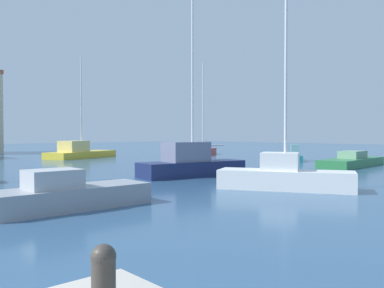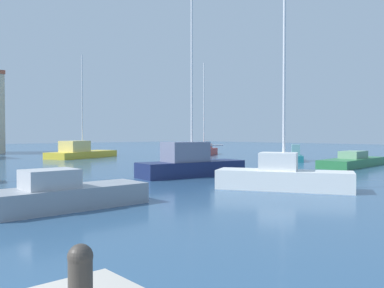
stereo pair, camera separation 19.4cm
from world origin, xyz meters
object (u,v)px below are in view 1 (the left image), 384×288
sailboat_red_near_pier (203,150)px  motorboat_grey_behind_lamppost (70,195)px  motorboat_teal_far_right (295,156)px  sailboat_yellow_inner_mooring (79,152)px  motorboat_green_far_left (352,161)px  sailboat_white_distant_east (284,176)px  sailboat_navy_center_channel (191,163)px  mooring_bollard (104,280)px

sailboat_red_near_pier → motorboat_grey_behind_lamppost: bearing=-141.1°
motorboat_teal_far_right → motorboat_grey_behind_lamppost: 26.95m
sailboat_yellow_inner_mooring → sailboat_red_near_pier: sailboat_red_near_pier is taller
sailboat_yellow_inner_mooring → motorboat_green_far_left: size_ratio=1.31×
sailboat_white_distant_east → motorboat_green_far_left: sailboat_white_distant_east is taller
sailboat_red_near_pier → sailboat_navy_center_channel: size_ratio=0.99×
motorboat_grey_behind_lamppost → sailboat_red_near_pier: bearing=38.9°
sailboat_navy_center_channel → motorboat_teal_far_right: bearing=12.4°
sailboat_navy_center_channel → sailboat_yellow_inner_mooring: bearing=80.2°
sailboat_navy_center_channel → mooring_bollard: bearing=-133.9°
sailboat_navy_center_channel → motorboat_grey_behind_lamppost: bearing=-153.3°
sailboat_red_near_pier → sailboat_white_distant_east: size_ratio=1.17×
mooring_bollard → sailboat_navy_center_channel: 20.33m
sailboat_navy_center_channel → motorboat_grey_behind_lamppost: sailboat_navy_center_channel is taller
motorboat_teal_far_right → sailboat_yellow_inner_mooring: bearing=125.3°
sailboat_navy_center_channel → motorboat_teal_far_right: sailboat_navy_center_channel is taller
sailboat_yellow_inner_mooring → sailboat_navy_center_channel: sailboat_navy_center_channel is taller
motorboat_grey_behind_lamppost → motorboat_green_far_left: motorboat_grey_behind_lamppost is taller
motorboat_teal_far_right → motorboat_green_far_left: 6.71m
sailboat_yellow_inner_mooring → sailboat_white_distant_east: sailboat_yellow_inner_mooring is taller
motorboat_teal_far_right → motorboat_green_far_left: (-2.05, -6.39, -0.05)m
sailboat_yellow_inner_mooring → motorboat_teal_far_right: 21.27m
sailboat_yellow_inner_mooring → sailboat_navy_center_channel: 21.17m
sailboat_red_near_pier → motorboat_green_far_left: size_ratio=1.33×
sailboat_white_distant_east → motorboat_teal_far_right: size_ratio=2.12×
sailboat_navy_center_channel → sailboat_white_distant_east: (-0.72, -6.94, -0.16)m
sailboat_red_near_pier → sailboat_navy_center_channel: 23.82m
motorboat_green_far_left → motorboat_grey_behind_lamppost: bearing=-175.2°
mooring_bollard → sailboat_navy_center_channel: bearing=46.1°
sailboat_navy_center_channel → motorboat_green_far_left: size_ratio=1.35×
sailboat_white_distant_east → motorboat_green_far_left: bearing=15.5°
mooring_bollard → sailboat_navy_center_channel: size_ratio=0.05×
motorboat_grey_behind_lamppost → mooring_bollard: bearing=-114.1°
sailboat_yellow_inner_mooring → motorboat_grey_behind_lamppost: (-13.33, -25.74, -0.14)m
mooring_bollard → motorboat_teal_far_right: (29.98, 18.13, -0.91)m
motorboat_teal_far_right → motorboat_grey_behind_lamppost: size_ratio=0.84×
sailboat_red_near_pier → sailboat_navy_center_channel: (-17.02, -16.66, 0.26)m
sailboat_yellow_inner_mooring → sailboat_red_near_pier: (13.43, -4.19, -0.10)m
motorboat_teal_far_right → motorboat_green_far_left: size_ratio=0.54×
motorboat_teal_far_right → motorboat_grey_behind_lamppost: bearing=-161.9°
mooring_bollard → motorboat_green_far_left: 30.31m
mooring_bollard → motorboat_teal_far_right: bearing=31.2°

